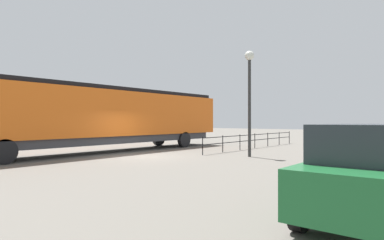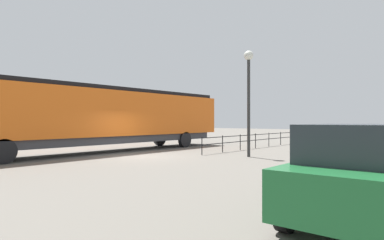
{
  "view_description": "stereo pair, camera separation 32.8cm",
  "coord_description": "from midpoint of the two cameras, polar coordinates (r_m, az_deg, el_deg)",
  "views": [
    {
      "loc": [
        13.02,
        -11.96,
        1.87
      ],
      "look_at": [
        0.17,
        3.9,
        1.94
      ],
      "focal_mm": 30.77,
      "sensor_mm": 36.0,
      "label": 1
    },
    {
      "loc": [
        13.27,
        -11.75,
        1.87
      ],
      "look_at": [
        0.17,
        3.9,
        1.94
      ],
      "focal_mm": 30.77,
      "sensor_mm": 36.0,
      "label": 2
    }
  ],
  "objects": [
    {
      "name": "lamp_post",
      "position": [
        17.57,
        9.4,
        6.42
      ],
      "size": [
        0.5,
        0.5,
        5.56
      ],
      "color": "#2D2D2D",
      "rests_on": "ground_plane"
    },
    {
      "name": "parked_car_green",
      "position": [
        7.07,
        27.6,
        -7.88
      ],
      "size": [
        1.87,
        4.58,
        1.81
      ],
      "color": "#1E6633",
      "rests_on": "ground_plane"
    },
    {
      "name": "platform_fence",
      "position": [
        23.13,
        10.43,
        -3.16
      ],
      "size": [
        0.05,
        12.0,
        1.01
      ],
      "color": "black",
      "rests_on": "ground_plane"
    },
    {
      "name": "locomotive",
      "position": [
        20.64,
        -14.51,
        0.75
      ],
      "size": [
        2.84,
        18.71,
        3.89
      ],
      "color": "orange",
      "rests_on": "ground_plane"
    },
    {
      "name": "ground_plane",
      "position": [
        17.8,
        -8.94,
        -6.21
      ],
      "size": [
        120.0,
        120.0,
        0.0
      ],
      "primitive_type": "plane",
      "color": "#666059"
    }
  ]
}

